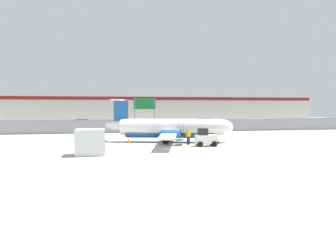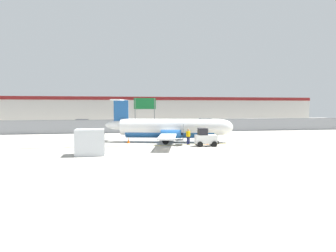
# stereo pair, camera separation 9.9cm
# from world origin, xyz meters

# --- Properties ---
(ground_plane) EXTENTS (140.00, 140.00, 0.01)m
(ground_plane) POSITION_xyz_m (0.00, 2.00, 0.00)
(ground_plane) COLOR #ADA89E
(perimeter_fence) EXTENTS (98.00, 0.10, 2.10)m
(perimeter_fence) POSITION_xyz_m (0.00, 18.00, 1.12)
(perimeter_fence) COLOR gray
(perimeter_fence) RESTS_ON ground
(parking_lot_strip) EXTENTS (98.00, 17.00, 0.12)m
(parking_lot_strip) POSITION_xyz_m (0.00, 29.50, 0.06)
(parking_lot_strip) COLOR #38383A
(parking_lot_strip) RESTS_ON ground
(background_building) EXTENTS (91.00, 8.10, 6.50)m
(background_building) POSITION_xyz_m (0.00, 47.99, 3.26)
(background_building) COLOR beige
(background_building) RESTS_ON ground
(commuter_airplane) EXTENTS (14.71, 15.91, 4.92)m
(commuter_airplane) POSITION_xyz_m (-0.34, 4.72, 1.60)
(commuter_airplane) COLOR white
(commuter_airplane) RESTS_ON ground
(baggage_tug) EXTENTS (2.38, 1.48, 1.88)m
(baggage_tug) POSITION_xyz_m (2.39, 0.55, 0.86)
(baggage_tug) COLOR silver
(baggage_tug) RESTS_ON ground
(ground_crew_worker) EXTENTS (0.54, 0.43, 1.70)m
(ground_crew_worker) POSITION_xyz_m (0.96, 2.10, 0.95)
(ground_crew_worker) COLOR #191E4C
(ground_crew_worker) RESTS_ON ground
(cargo_container) EXTENTS (2.44, 2.03, 2.20)m
(cargo_container) POSITION_xyz_m (-8.97, -3.03, 1.10)
(cargo_container) COLOR silver
(cargo_container) RESTS_ON ground
(traffic_cone_near_left) EXTENTS (0.36, 0.36, 0.64)m
(traffic_cone_near_left) POSITION_xyz_m (2.93, 1.84, 0.31)
(traffic_cone_near_left) COLOR orange
(traffic_cone_near_left) RESTS_ON ground
(traffic_cone_near_right) EXTENTS (0.36, 0.36, 0.64)m
(traffic_cone_near_right) POSITION_xyz_m (-5.34, 4.59, 0.31)
(traffic_cone_near_right) COLOR orange
(traffic_cone_near_right) RESTS_ON ground
(parked_car_0) EXTENTS (4.31, 2.24, 1.58)m
(parked_car_0) POSITION_xyz_m (-12.96, 29.76, 0.89)
(parked_car_0) COLOR black
(parked_car_0) RESTS_ON parking_lot_strip
(parked_car_1) EXTENTS (4.39, 2.43, 1.58)m
(parked_car_1) POSITION_xyz_m (-3.71, 25.08, 0.89)
(parked_car_1) COLOR slate
(parked_car_1) RESTS_ON parking_lot_strip
(parked_car_2) EXTENTS (4.38, 2.42, 1.58)m
(parked_car_2) POSITION_xyz_m (5.20, 23.10, 0.89)
(parked_car_2) COLOR red
(parked_car_2) RESTS_ON parking_lot_strip
(parked_car_3) EXTENTS (4.36, 2.36, 1.58)m
(parked_car_3) POSITION_xyz_m (11.56, 29.38, 0.89)
(parked_car_3) COLOR slate
(parked_car_3) RESTS_ON parking_lot_strip
(highway_sign) EXTENTS (3.60, 0.14, 5.50)m
(highway_sign) POSITION_xyz_m (-1.87, 19.94, 4.14)
(highway_sign) COLOR slate
(highway_sign) RESTS_ON ground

